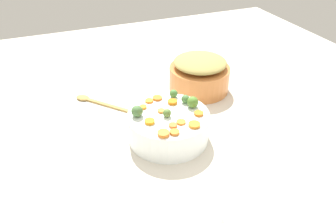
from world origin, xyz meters
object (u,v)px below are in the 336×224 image
Objects in this scene: casserole_dish at (266,224)px; wooden_spoon at (97,102)px; metal_pot at (199,78)px; serving_bowl_carrots at (168,126)px.

wooden_spoon is at bearing 107.91° from casserole_dish.
metal_pot reaches higher than casserole_dish.
metal_pot is 0.44m from wooden_spoon.
serving_bowl_carrots is 0.37m from metal_pot.
casserole_dish is at bearing -72.09° from wooden_spoon.
wooden_spoon is at bearing 173.20° from metal_pot.
serving_bowl_carrots is 1.14× the size of wooden_spoon.
metal_pot is at bearing 46.76° from serving_bowl_carrots.
metal_pot is 1.11× the size of casserole_dish.
wooden_spoon is (-0.18, 0.32, -0.04)m from serving_bowl_carrots.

